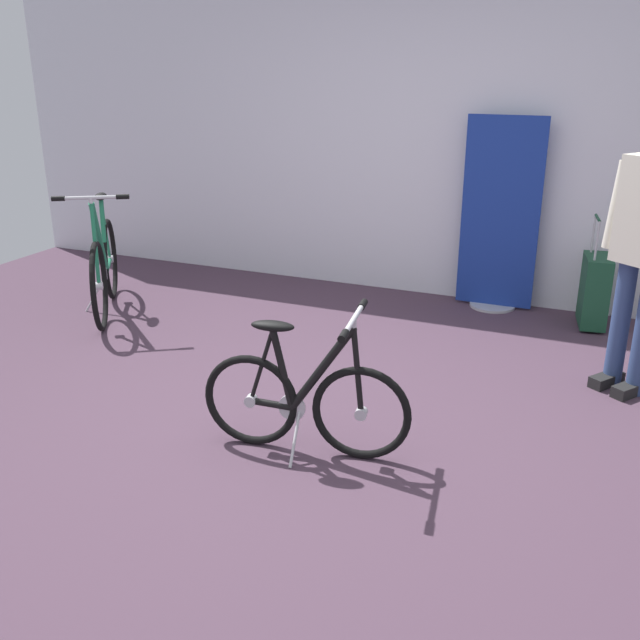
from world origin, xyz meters
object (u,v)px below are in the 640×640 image
at_px(floor_banner_stand, 499,226).
at_px(folding_bike_foreground, 305,399).
at_px(display_bike_left, 104,267).
at_px(rolling_suitcase, 594,290).

bearing_deg(floor_banner_stand, folding_bike_foreground, -99.99).
xyz_separation_m(folding_bike_foreground, display_bike_left, (-2.31, 1.34, 0.08)).
height_order(display_bike_left, rolling_suitcase, display_bike_left).
bearing_deg(rolling_suitcase, floor_banner_stand, 167.13).
relative_size(folding_bike_foreground, display_bike_left, 0.87).
bearing_deg(display_bike_left, floor_banner_stand, 25.45).
height_order(folding_bike_foreground, rolling_suitcase, rolling_suitcase).
height_order(floor_banner_stand, folding_bike_foreground, floor_banner_stand).
distance_m(folding_bike_foreground, display_bike_left, 2.67).
bearing_deg(folding_bike_foreground, floor_banner_stand, 80.01).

